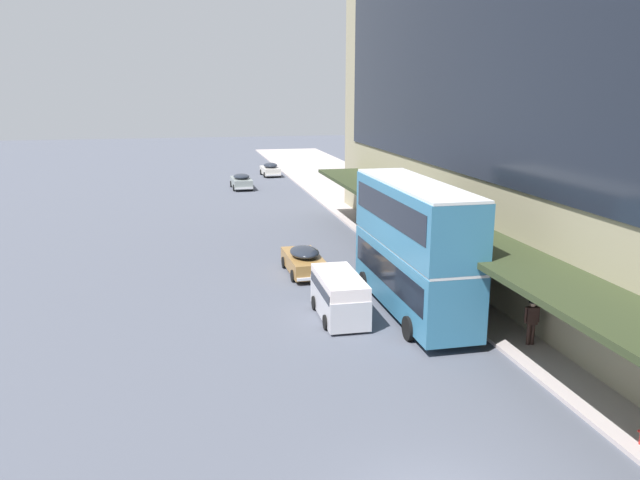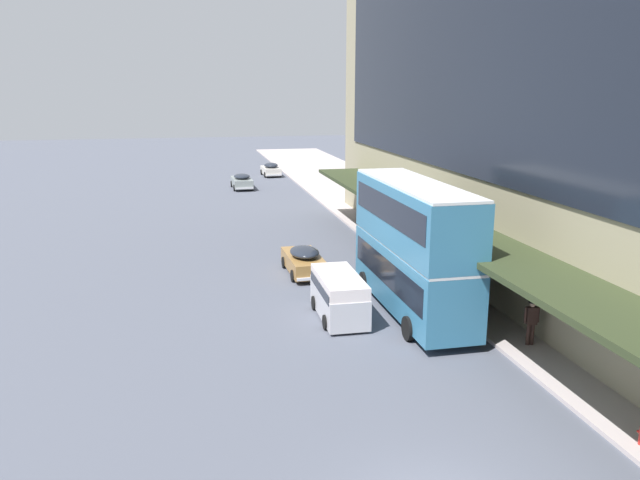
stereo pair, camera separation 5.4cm
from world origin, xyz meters
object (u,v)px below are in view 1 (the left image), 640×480
object	(u,v)px
sedan_trailing_mid	(270,169)
sedan_oncoming_rear	(241,181)
vw_van	(339,293)
transit_bus_kerbside_front	(413,244)
sedan_lead_mid	(304,260)
pedestrian_at_kerb	(532,320)

from	to	relation	value
sedan_trailing_mid	sedan_oncoming_rear	size ratio (longest dim) A/B	0.95
sedan_oncoming_rear	vw_van	bearing A→B (deg)	-88.79
transit_bus_kerbside_front	sedan_oncoming_rear	bearing A→B (deg)	96.30
transit_bus_kerbside_front	sedan_trailing_mid	distance (m)	46.27
transit_bus_kerbside_front	sedan_trailing_mid	bearing A→B (deg)	89.97
sedan_trailing_mid	vw_van	bearing A→B (deg)	-94.18
transit_bus_kerbside_front	sedan_lead_mid	size ratio (longest dim) A/B	2.17
sedan_trailing_mid	pedestrian_at_kerb	size ratio (longest dim) A/B	2.32
sedan_lead_mid	sedan_oncoming_rear	world-z (taller)	sedan_lead_mid
pedestrian_at_kerb	vw_van	bearing A→B (deg)	142.68
sedan_lead_mid	sedan_trailing_mid	world-z (taller)	sedan_lead_mid
transit_bus_kerbside_front	pedestrian_at_kerb	distance (m)	6.09
pedestrian_at_kerb	sedan_lead_mid	bearing A→B (deg)	119.78
vw_van	pedestrian_at_kerb	size ratio (longest dim) A/B	2.46
sedan_trailing_mid	sedan_oncoming_rear	distance (m)	9.69
sedan_trailing_mid	pedestrian_at_kerb	distance (m)	51.12
sedan_trailing_mid	sedan_oncoming_rear	xyz separation A→B (m)	(-4.16, -8.75, 0.01)
sedan_lead_mid	pedestrian_at_kerb	size ratio (longest dim) A/B	2.46
transit_bus_kerbside_front	vw_van	bearing A→B (deg)	177.99
sedan_oncoming_rear	pedestrian_at_kerb	bearing A→B (deg)	-80.25
transit_bus_kerbside_front	sedan_trailing_mid	xyz separation A→B (m)	(0.03, 46.20, -2.44)
sedan_trailing_mid	sedan_lead_mid	bearing A→B (deg)	-95.26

